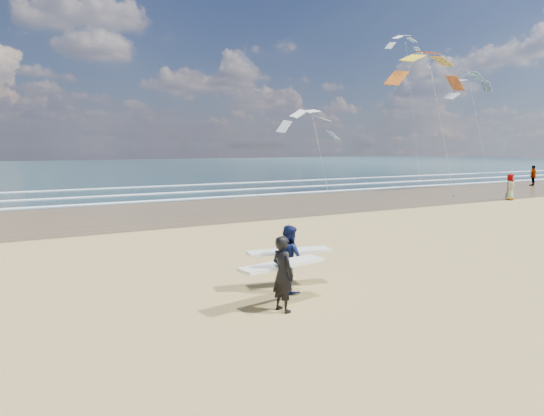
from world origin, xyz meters
TOP-DOWN VIEW (x-y plane):
  - wet_sand_strip at (20.00, 18.00)m, footprint 220.00×12.00m
  - ocean at (20.00, 72.00)m, footprint 220.00×100.00m
  - foam_breakers at (20.00, 28.10)m, footprint 220.00×11.70m
  - surfer_near at (0.67, 0.35)m, footprint 2.26×1.13m
  - surfer_far at (1.56, 1.52)m, footprint 2.26×1.24m
  - beachgoer_0 at (25.22, 11.91)m, footprint 1.00×0.81m
  - beachgoer_1 at (37.86, 18.40)m, footprint 1.17×0.66m
  - kite_0 at (24.71, 18.26)m, footprint 7.63×4.94m
  - kite_1 at (18.79, 25.57)m, footprint 6.09×4.77m
  - kite_2 at (38.97, 25.92)m, footprint 6.61×4.83m
  - kite_5 at (35.23, 31.29)m, footprint 4.95×4.64m

SIDE VIEW (x-z plane):
  - wet_sand_strip at x=20.00m, z-range 0.00..0.01m
  - ocean at x=20.00m, z-range 0.00..0.02m
  - foam_breakers at x=20.00m, z-range 0.02..0.08m
  - surfer_far at x=1.56m, z-range 0.01..1.70m
  - surfer_near at x=0.67m, z-range 0.02..1.72m
  - beachgoer_0 at x=25.22m, z-range 0.00..1.77m
  - beachgoer_1 at x=37.86m, z-range 0.00..1.88m
  - kite_1 at x=18.79m, z-range 0.53..8.34m
  - kite_2 at x=38.97m, z-range 0.95..13.52m
  - kite_0 at x=24.71m, z-range 1.37..13.70m
  - kite_5 at x=35.23m, z-range 0.34..17.22m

